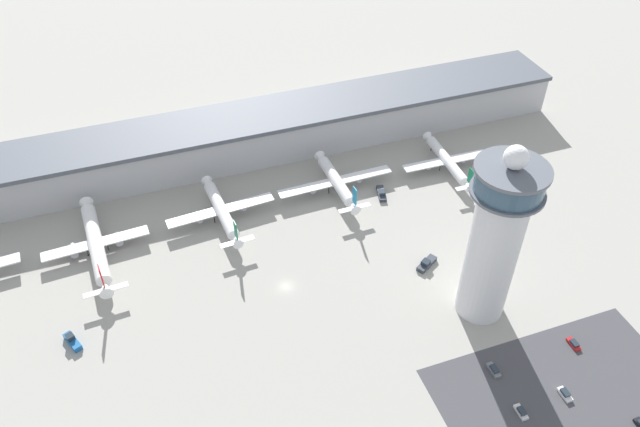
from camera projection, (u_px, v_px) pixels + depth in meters
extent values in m
plane|color=#9E9B93|center=(286.00, 287.00, 187.01)|extent=(1000.00, 1000.00, 0.00)
cube|color=#B2B2B7|center=(230.00, 141.00, 231.82)|extent=(260.74, 22.00, 15.10)
cube|color=#4C515B|center=(228.00, 122.00, 226.34)|extent=(260.74, 25.00, 1.60)
cylinder|color=silver|center=(491.00, 255.00, 167.06)|extent=(13.63, 13.63, 42.65)
cylinder|color=#565B66|center=(507.00, 192.00, 152.80)|extent=(18.72, 18.72, 0.80)
cylinder|color=#334C60|center=(510.00, 181.00, 150.59)|extent=(17.22, 17.22, 5.93)
cylinder|color=#565B66|center=(513.00, 169.00, 148.32)|extent=(18.72, 18.72, 1.00)
sphere|color=white|center=(516.00, 157.00, 146.00)|extent=(6.07, 6.07, 6.07)
cube|color=#424247|center=(565.00, 398.00, 158.37)|extent=(64.00, 40.00, 0.01)
cylinder|color=white|center=(95.00, 243.00, 195.06)|extent=(6.72, 35.46, 4.54)
cone|color=white|center=(87.00, 206.00, 208.70)|extent=(4.78, 4.36, 4.54)
cone|color=white|center=(105.00, 288.00, 180.94)|extent=(4.42, 5.69, 4.08)
cube|color=white|center=(96.00, 243.00, 196.07)|extent=(33.18, 6.44, 0.44)
cylinder|color=#A8A8B2|center=(74.00, 251.00, 195.62)|extent=(2.80, 5.14, 2.50)
cylinder|color=#A8A8B2|center=(118.00, 239.00, 199.71)|extent=(2.80, 5.14, 2.50)
cube|color=red|center=(101.00, 276.00, 176.31)|extent=(0.47, 2.81, 7.26)
cube|color=white|center=(106.00, 290.00, 179.61)|extent=(12.81, 2.79, 0.24)
cylinder|color=black|center=(91.00, 219.00, 208.61)|extent=(0.28, 0.28, 2.03)
cylinder|color=black|center=(108.00, 248.00, 198.09)|extent=(0.28, 0.28, 2.03)
cylinder|color=black|center=(88.00, 253.00, 196.21)|extent=(0.28, 0.28, 2.03)
cylinder|color=white|center=(221.00, 210.00, 206.62)|extent=(5.92, 27.57, 3.89)
cone|color=white|center=(208.00, 183.00, 217.27)|extent=(4.14, 3.78, 3.89)
cone|color=white|center=(236.00, 240.00, 195.57)|extent=(3.84, 4.92, 3.50)
cube|color=white|center=(221.00, 210.00, 207.45)|extent=(36.62, 7.11, 0.44)
cylinder|color=#A8A8B2|center=(198.00, 217.00, 206.58)|extent=(2.45, 4.43, 2.14)
cylinder|color=#A8A8B2|center=(242.00, 205.00, 211.24)|extent=(2.45, 4.43, 2.14)
cube|color=#14704C|center=(236.00, 230.00, 191.61)|extent=(0.51, 2.81, 6.22)
cube|color=white|center=(237.00, 242.00, 194.40)|extent=(11.01, 2.81, 0.24)
cylinder|color=black|center=(212.00, 195.00, 217.41)|extent=(0.28, 0.28, 2.74)
cylinder|color=black|center=(230.00, 215.00, 209.45)|extent=(0.28, 0.28, 2.74)
cylinder|color=black|center=(214.00, 220.00, 207.80)|extent=(0.28, 0.28, 2.74)
cylinder|color=white|center=(336.00, 181.00, 218.46)|extent=(4.69, 25.18, 4.01)
cone|color=white|center=(321.00, 158.00, 228.55)|extent=(4.11, 3.72, 4.01)
cone|color=white|center=(353.00, 206.00, 207.93)|extent=(3.74, 4.91, 3.61)
cube|color=white|center=(335.00, 181.00, 219.27)|extent=(41.96, 5.52, 0.44)
cylinder|color=#A8A8B2|center=(311.00, 188.00, 218.39)|extent=(2.32, 4.47, 2.21)
cylinder|color=#A8A8B2|center=(357.00, 177.00, 223.15)|extent=(2.32, 4.47, 2.21)
cube|color=#197FB2|center=(355.00, 196.00, 203.83)|extent=(0.38, 2.81, 6.42)
cube|color=white|center=(355.00, 208.00, 206.71)|extent=(11.28, 2.30, 0.24)
cylinder|color=black|center=(324.00, 170.00, 228.62)|extent=(0.28, 0.28, 2.62)
cylinder|color=black|center=(344.00, 187.00, 221.18)|extent=(0.28, 0.28, 2.62)
cylinder|color=black|center=(329.00, 190.00, 219.66)|extent=(0.28, 0.28, 2.62)
cylinder|color=white|center=(447.00, 160.00, 228.52)|extent=(4.34, 27.10, 3.59)
cone|color=white|center=(429.00, 138.00, 239.38)|extent=(3.68, 3.33, 3.59)
cone|color=white|center=(467.00, 185.00, 217.28)|extent=(3.35, 4.40, 3.23)
cube|color=white|center=(446.00, 161.00, 229.32)|extent=(33.52, 5.33, 0.44)
cylinder|color=#A8A8B2|center=(427.00, 165.00, 229.13)|extent=(2.08, 4.00, 1.98)
cylinder|color=#A8A8B2|center=(461.00, 158.00, 232.38)|extent=(2.08, 4.00, 1.98)
cube|color=#14704C|center=(470.00, 176.00, 213.60)|extent=(0.38, 2.81, 5.75)
cube|color=white|center=(469.00, 187.00, 216.14)|extent=(10.11, 2.28, 0.24)
cylinder|color=black|center=(431.00, 148.00, 239.29)|extent=(0.28, 0.28, 2.30)
cylinder|color=black|center=(452.00, 166.00, 230.85)|extent=(0.28, 0.28, 2.30)
cylinder|color=black|center=(440.00, 168.00, 229.69)|extent=(0.28, 0.28, 2.30)
cube|color=black|center=(381.00, 195.00, 219.68)|extent=(4.06, 7.23, 0.12)
cube|color=#2D333D|center=(381.00, 194.00, 219.28)|extent=(4.49, 8.52, 1.33)
cube|color=#232D38|center=(382.00, 192.00, 217.87)|extent=(2.76, 2.92, 1.09)
cube|color=black|center=(426.00, 265.00, 193.62)|extent=(7.01, 5.52, 0.12)
cube|color=#2D333D|center=(427.00, 264.00, 193.20)|extent=(8.16, 6.26, 1.43)
cube|color=#232D38|center=(426.00, 262.00, 191.88)|extent=(3.21, 3.17, 1.17)
cube|color=black|center=(73.00, 344.00, 171.06)|extent=(4.37, 6.29, 0.12)
cube|color=#195699|center=(73.00, 342.00, 170.54)|extent=(4.91, 7.36, 1.71)
cube|color=#232D38|center=(70.00, 337.00, 169.91)|extent=(2.66, 2.73, 1.40)
cube|color=black|center=(564.00, 395.00, 158.82)|extent=(1.82, 3.75, 0.12)
cube|color=silver|center=(565.00, 394.00, 158.57)|extent=(1.91, 4.45, 0.87)
cube|color=#232D38|center=(565.00, 392.00, 158.13)|extent=(1.65, 2.46, 0.71)
cube|color=black|center=(493.00, 371.00, 164.37)|extent=(1.77, 4.02, 0.12)
cube|color=slate|center=(494.00, 370.00, 164.13)|extent=(1.86, 4.79, 0.83)
cube|color=#232D38|center=(494.00, 369.00, 163.55)|extent=(1.60, 2.65, 0.68)
cube|color=black|center=(573.00, 345.00, 170.71)|extent=(1.72, 3.78, 0.12)
cube|color=red|center=(574.00, 344.00, 170.51)|extent=(1.79, 4.50, 0.75)
cube|color=#232D38|center=(574.00, 343.00, 169.98)|extent=(1.57, 2.48, 0.62)
cube|color=black|center=(521.00, 413.00, 155.05)|extent=(1.68, 3.73, 0.12)
cube|color=silver|center=(521.00, 412.00, 154.82)|extent=(1.75, 4.44, 0.81)
cube|color=#232D38|center=(522.00, 411.00, 154.26)|extent=(1.54, 2.44, 0.66)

